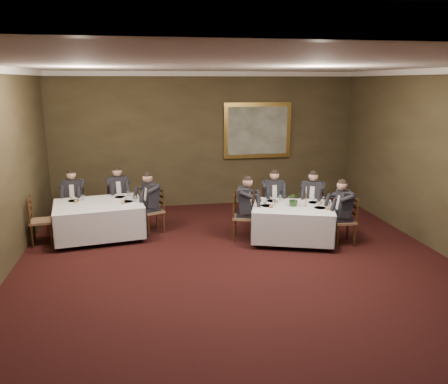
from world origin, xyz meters
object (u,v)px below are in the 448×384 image
object	(u,v)px
painting	(257,131)
diner_sec_backright	(118,202)
diner_main_backleft	(273,206)
candlestick	(306,199)
table_second	(99,217)
diner_main_endright	(344,220)
table_main	(293,221)
chair_sec_backleft	(76,215)
chair_main_backleft	(272,215)
chair_main_endright	(343,230)
chair_sec_endright	(153,220)
diner_sec_endright	(152,210)
chair_main_endleft	(243,226)
chair_sec_endleft	(42,231)
centerpiece	(294,199)
chair_main_backright	(312,217)
chair_sec_backright	(119,211)
diner_sec_backleft	(75,205)
diner_main_backright	(312,207)
diner_main_endleft	(243,216)

from	to	relation	value
painting	diner_sec_backright	bearing A→B (deg)	-161.94
diner_main_backleft	candlestick	bearing A→B (deg)	116.33
table_second	diner_main_endright	world-z (taller)	diner_main_endright
table_main	chair_sec_backleft	world-z (taller)	chair_sec_backleft
chair_main_backleft	chair_main_endright	xyz separation A→B (m)	(1.15, -1.26, 0.00)
chair_sec_endright	diner_sec_endright	bearing A→B (deg)	90.00
chair_main_backleft	chair_main_endleft	size ratio (longest dim) A/B	1.00
chair_sec_endleft	candlestick	size ratio (longest dim) A/B	2.36
chair_sec_backleft	diner_main_endright	bearing A→B (deg)	163.25
diner_sec_endright	painting	size ratio (longest dim) A/B	0.74
chair_sec_endright	diner_sec_endright	size ratio (longest dim) A/B	0.74
centerpiece	chair_main_backright	bearing A→B (deg)	44.57
diner_main_endright	chair_sec_endleft	bearing A→B (deg)	83.30
painting	diner_sec_endright	bearing A→B (deg)	-145.03
chair_main_backright	candlestick	world-z (taller)	candlestick
chair_sec_backleft	chair_sec_backright	world-z (taller)	same
chair_main_backright	centerpiece	world-z (taller)	centerpiece
diner_sec_backright	painting	bearing A→B (deg)	-176.98
diner_sec_backleft	chair_sec_endright	world-z (taller)	diner_sec_backleft
candlestick	chair_main_backleft	bearing A→B (deg)	112.86
chair_main_backleft	chair_sec_backleft	world-z (taller)	same
diner_main_backright	candlestick	world-z (taller)	diner_main_backright
chair_main_backleft	diner_main_endright	size ratio (longest dim) A/B	0.74
chair_sec_backright	chair_main_endleft	bearing A→B (deg)	134.03
diner_main_endright	centerpiece	distance (m)	1.10
chair_sec_backright	diner_main_backright	bearing A→B (deg)	148.74
chair_main_endleft	diner_main_backright	bearing A→B (deg)	116.91
diner_sec_backright	diner_main_endleft	bearing A→B (deg)	134.24
chair_sec_backleft	candlestick	bearing A→B (deg)	163.34
diner_main_backleft	chair_sec_backright	bearing A→B (deg)	-12.56
chair_main_backleft	painting	world-z (taller)	painting
chair_main_endleft	chair_main_endright	distance (m)	2.08
table_second	chair_sec_backleft	distance (m)	1.06
diner_sec_endright	diner_main_endleft	bearing A→B (deg)	-135.04
diner_sec_endright	candlestick	distance (m)	3.33
diner_main_endleft	chair_sec_endright	world-z (taller)	diner_main_endleft
table_second	chair_main_endleft	distance (m)	3.05
diner_main_endleft	chair_sec_endleft	world-z (taller)	diner_main_endleft
diner_main_endright	chair_main_endright	bearing A→B (deg)	-90.00
table_second	chair_main_endleft	world-z (taller)	chair_main_endleft
table_main	diner_main_backright	world-z (taller)	diner_main_backright
chair_main_endright	painting	xyz separation A→B (m)	(-0.99, 3.40, 1.70)
chair_main_backleft	diner_main_backright	distance (m)	0.91
diner_main_endright	diner_sec_backleft	distance (m)	5.95
centerpiece	candlestick	bearing A→B (deg)	-10.37
diner_main_backleft	chair_main_endleft	world-z (taller)	diner_main_backleft
table_main	table_second	distance (m)	4.08
diner_sec_backright	chair_main_endleft	bearing A→B (deg)	134.18
table_main	diner_sec_backleft	distance (m)	4.92
chair_main_endright	chair_sec_endleft	world-z (taller)	same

